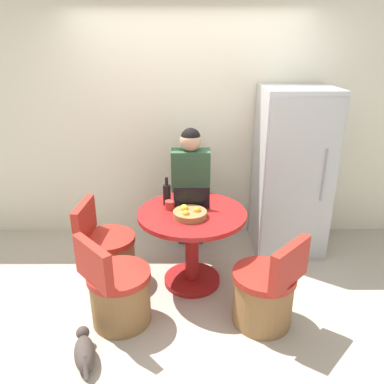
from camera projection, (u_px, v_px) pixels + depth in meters
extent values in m
plane|color=#B2A899|center=(190.00, 299.00, 3.38)|extent=(12.00, 12.00, 0.00)
cube|color=silver|center=(190.00, 125.00, 4.17)|extent=(7.00, 0.06, 2.60)
cube|color=silver|center=(291.00, 172.00, 3.97)|extent=(0.72, 0.69, 1.75)
cube|color=#AFB2B5|center=(300.00, 184.00, 3.64)|extent=(0.69, 0.01, 1.64)
cylinder|color=gray|center=(324.00, 175.00, 3.60)|extent=(0.02, 0.02, 0.52)
cylinder|color=maroon|center=(192.00, 279.00, 3.61)|extent=(0.53, 0.53, 0.05)
cylinder|color=maroon|center=(192.00, 247.00, 3.48)|extent=(0.13, 0.13, 0.66)
cylinder|color=maroon|center=(192.00, 214.00, 3.35)|extent=(0.98, 0.98, 0.04)
cylinder|color=olive|center=(121.00, 299.00, 3.05)|extent=(0.48, 0.48, 0.41)
cylinder|color=#AD281E|center=(119.00, 275.00, 2.96)|extent=(0.51, 0.51, 0.06)
cube|color=#AD281E|center=(93.00, 264.00, 2.76)|extent=(0.36, 0.39, 0.33)
cylinder|color=olive|center=(110.00, 261.00, 3.59)|extent=(0.48, 0.48, 0.41)
cylinder|color=#AD281E|center=(108.00, 239.00, 3.50)|extent=(0.51, 0.51, 0.06)
cube|color=#AD281E|center=(84.00, 220.00, 3.44)|extent=(0.10, 0.46, 0.33)
cylinder|color=olive|center=(262.00, 300.00, 3.04)|extent=(0.48, 0.48, 0.41)
cylinder|color=#AD281E|center=(265.00, 276.00, 2.95)|extent=(0.51, 0.51, 0.06)
cube|color=#AD281E|center=(290.00, 265.00, 2.75)|extent=(0.37, 0.38, 0.33)
cube|color=#2D2D38|center=(191.00, 222.00, 4.29)|extent=(0.28, 0.16, 0.47)
cube|color=#2D2D38|center=(191.00, 200.00, 4.12)|extent=(0.32, 0.36, 0.14)
cube|color=#2D5638|center=(191.00, 174.00, 3.92)|extent=(0.40, 0.22, 0.52)
sphere|color=tan|center=(191.00, 141.00, 3.79)|extent=(0.22, 0.22, 0.22)
sphere|color=black|center=(191.00, 138.00, 3.78)|extent=(0.20, 0.20, 0.20)
cube|color=#232328|center=(192.00, 204.00, 3.49)|extent=(0.32, 0.21, 0.02)
cube|color=black|center=(192.00, 197.00, 3.35)|extent=(0.32, 0.01, 0.19)
cylinder|color=olive|center=(190.00, 214.00, 3.23)|extent=(0.29, 0.29, 0.05)
sphere|color=orange|center=(197.00, 211.00, 3.23)|extent=(0.07, 0.07, 0.07)
sphere|color=gold|center=(184.00, 209.00, 3.26)|extent=(0.07, 0.07, 0.07)
sphere|color=orange|center=(186.00, 214.00, 3.17)|extent=(0.06, 0.06, 0.06)
cylinder|color=#B2332D|center=(170.00, 205.00, 3.39)|extent=(0.09, 0.09, 0.08)
cylinder|color=black|center=(167.00, 195.00, 3.46)|extent=(0.07, 0.07, 0.19)
cylinder|color=black|center=(167.00, 181.00, 3.41)|extent=(0.03, 0.03, 0.08)
ellipsoid|color=#473D38|center=(85.00, 354.00, 2.67)|extent=(0.24, 0.36, 0.17)
sphere|color=#473D38|center=(83.00, 333.00, 2.83)|extent=(0.10, 0.10, 0.10)
cylinder|color=#473D38|center=(86.00, 368.00, 2.54)|extent=(0.08, 0.15, 0.12)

